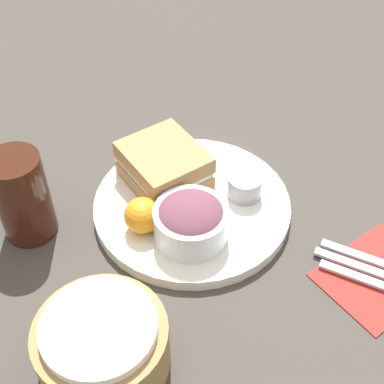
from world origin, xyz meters
name	(u,v)px	position (x,y,z in m)	size (l,w,h in m)	color
ground_plane	(192,210)	(0.00, 0.00, 0.00)	(4.00, 4.00, 0.00)	#3D3833
plate	(192,206)	(0.00, 0.00, 0.01)	(0.29, 0.29, 0.02)	white
sandwich	(164,166)	(0.06, 0.01, 0.05)	(0.12, 0.11, 0.06)	#A37A4C
salad_bowl	(191,220)	(-0.05, 0.04, 0.05)	(0.10, 0.10, 0.06)	white
dressing_cup	(245,186)	(-0.03, -0.07, 0.04)	(0.05, 0.05, 0.03)	#99999E
orange_wedge	(143,217)	(0.00, 0.08, 0.04)	(0.05, 0.05, 0.05)	orange
drink_glass	(22,197)	(0.11, 0.21, 0.07)	(0.07, 0.07, 0.13)	#38190F
bread_basket	(102,344)	(-0.13, 0.23, 0.04)	(0.15, 0.15, 0.08)	#997547
napkin	(378,275)	(-0.24, -0.13, 0.00)	(0.12, 0.15, 0.00)	#B22823
fork	(382,264)	(-0.24, -0.14, 0.01)	(0.17, 0.01, 0.01)	#B2B2B7
knife	(379,273)	(-0.24, -0.13, 0.01)	(0.18, 0.01, 0.01)	#B2B2B7
spoon	(376,284)	(-0.25, -0.11, 0.01)	(0.15, 0.01, 0.01)	#B2B2B7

